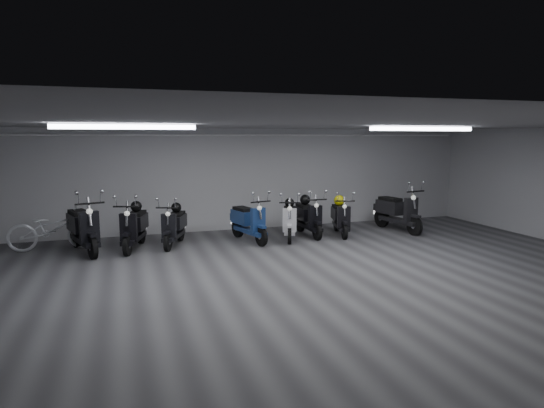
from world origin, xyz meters
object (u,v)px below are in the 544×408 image
object	(u,v)px
scooter_7	(308,212)
helmet_1	(305,200)
bicycle	(52,224)
scooter_0	(83,220)
scooter_9	(398,205)
helmet_0	(339,200)
scooter_4	(249,215)
helmet_2	(136,206)
scooter_3	(174,220)
scooter_1	(134,221)
helmet_4	(176,207)
scooter_8	(341,212)
helmet_3	(289,203)
scooter_6	(289,215)

from	to	relation	value
scooter_7	helmet_1	bearing A→B (deg)	90.00
bicycle	scooter_0	bearing A→B (deg)	-127.55
scooter_9	helmet_0	size ratio (longest dim) A/B	6.88
scooter_4	helmet_2	world-z (taller)	scooter_4
scooter_3	helmet_2	size ratio (longest dim) A/B	6.33
scooter_0	scooter_9	world-z (taller)	scooter_0
scooter_4	helmet_2	xyz separation A→B (m)	(-2.65, 0.26, 0.31)
scooter_9	scooter_4	bearing A→B (deg)	170.47
scooter_1	helmet_1	xyz separation A→B (m)	(4.37, 0.38, 0.25)
scooter_1	helmet_4	bearing A→B (deg)	32.30
scooter_8	helmet_3	bearing A→B (deg)	-172.53
scooter_7	helmet_0	bearing A→B (deg)	2.32
scooter_3	helmet_3	size ratio (longest dim) A/B	6.74
scooter_0	scooter_8	world-z (taller)	scooter_0
scooter_1	bicycle	world-z (taller)	scooter_1
scooter_1	helmet_1	size ratio (longest dim) A/B	6.54
scooter_8	helmet_4	xyz separation A→B (m)	(-4.22, 0.32, 0.28)
scooter_6	scooter_8	bearing A→B (deg)	21.19
scooter_0	scooter_4	distance (m)	3.80
scooter_0	helmet_1	xyz separation A→B (m)	(5.45, 0.39, 0.19)
scooter_6	scooter_9	distance (m)	3.18
scooter_6	helmet_4	xyz separation A→B (m)	(-2.77, 0.36, 0.26)
scooter_3	helmet_4	world-z (taller)	scooter_3
scooter_1	scooter_7	world-z (taller)	scooter_1
scooter_1	scooter_6	distance (m)	3.77
helmet_0	scooter_9	bearing A→B (deg)	-7.92
helmet_0	helmet_4	bearing A→B (deg)	178.65
scooter_1	helmet_0	world-z (taller)	scooter_1
bicycle	helmet_2	world-z (taller)	bicycle
bicycle	scooter_3	bearing A→B (deg)	-99.94
scooter_9	helmet_1	distance (m)	2.61
scooter_9	bicycle	xyz separation A→B (m)	(-8.72, 0.56, -0.11)
scooter_7	bicycle	world-z (taller)	scooter_7
scooter_4	scooter_8	world-z (taller)	scooter_4
scooter_8	bicycle	bearing A→B (deg)	-169.50
helmet_4	scooter_3	bearing A→B (deg)	-111.63
helmet_2	helmet_3	xyz separation A→B (m)	(3.77, -0.09, -0.07)
scooter_0	scooter_8	size ratio (longest dim) A/B	1.22
scooter_8	helmet_0	bearing A→B (deg)	90.00
scooter_9	bicycle	world-z (taller)	scooter_9
scooter_3	helmet_0	bearing A→B (deg)	23.12
helmet_4	helmet_2	bearing A→B (deg)	-177.10
scooter_3	helmet_4	size ratio (longest dim) A/B	6.74
scooter_9	helmet_3	world-z (taller)	scooter_9
scooter_7	bicycle	xyz separation A→B (m)	(-6.15, 0.37, -0.03)
scooter_6	scooter_4	bearing A→B (deg)	-163.40
helmet_2	helmet_0	bearing A→B (deg)	-0.60
scooter_4	scooter_8	xyz separation A→B (m)	(2.49, -0.01, -0.05)
scooter_1	scooter_4	xyz separation A→B (m)	(2.72, -0.02, -0.01)
scooter_8	scooter_1	bearing A→B (deg)	-165.41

